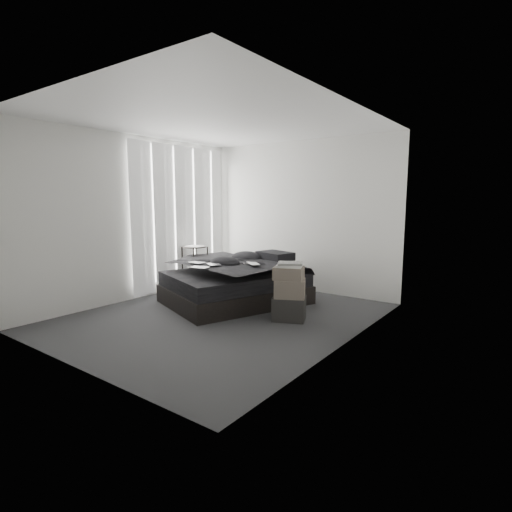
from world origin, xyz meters
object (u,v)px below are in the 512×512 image
Objects in this scene: laptop at (250,259)px; box_lower at (289,308)px; bed at (235,294)px; side_stand at (195,268)px.

box_lower is (0.79, -0.19, -0.57)m from laptop.
bed is 2.60× the size of side_stand.
side_stand is 2.39m from box_lower.
bed is at bearing -14.48° from side_stand.
laptop is 1.00m from box_lower.
side_stand reaches higher than laptop.
laptop is at bearing -14.17° from side_stand.
side_stand is at bearing 166.17° from box_lower.
laptop is at bearing 166.81° from box_lower.
side_stand reaches higher than bed.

